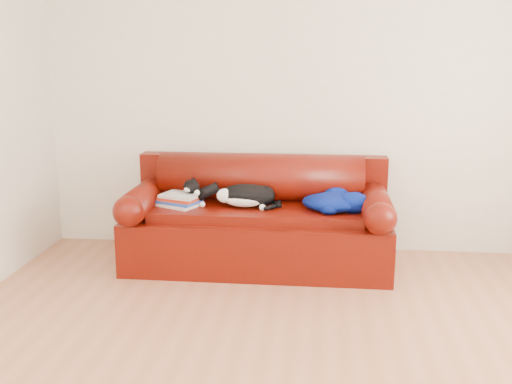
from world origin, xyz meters
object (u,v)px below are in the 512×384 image
cat (246,196)px  book_stack (180,200)px  sofa_base (258,237)px  blanket (335,201)px

cat → book_stack: bearing=176.5°
sofa_base → book_stack: bearing=-173.2°
cat → sofa_base: bearing=24.8°
cat → blanket: size_ratio=1.17×
cat → blanket: cat is taller
book_stack → blanket: blanket is taller
sofa_base → blanket: blanket is taller
blanket → sofa_base: bearing=173.8°
blanket → cat: bearing=179.0°
sofa_base → cat: cat is taller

